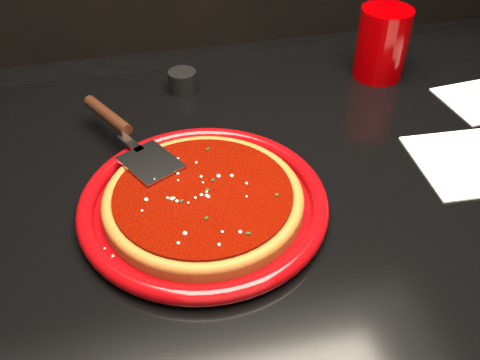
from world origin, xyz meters
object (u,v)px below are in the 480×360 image
pizza_server (128,135)px  cup (382,43)px  table (276,327)px  plate (204,203)px  ramekin (183,81)px

pizza_server → cup: 0.52m
table → cup: (0.27, 0.28, 0.44)m
pizza_server → table: bearing=-56.2°
plate → cup: size_ratio=2.61×
table → ramekin: ramekin is taller
cup → ramekin: (-0.38, 0.03, -0.05)m
table → cup: bearing=45.9°
cup → ramekin: bearing=176.1°
pizza_server → cup: bearing=-10.6°
plate → pizza_server: 0.18m
table → pizza_server: (-0.23, 0.12, 0.42)m
plate → pizza_server: bearing=121.6°
table → ramekin: size_ratio=22.75×
table → cup: 0.59m
plate → table: bearing=13.1°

